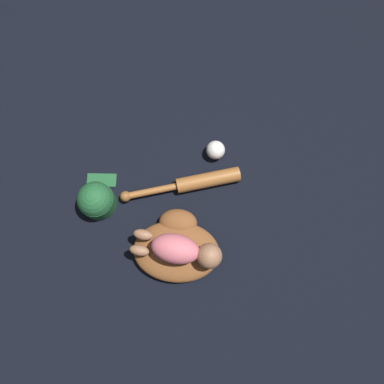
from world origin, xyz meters
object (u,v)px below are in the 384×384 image
object	(u,v)px
baby_figure	(182,250)
baseball	(216,150)
baseball_cap	(96,200)
baseball_glove	(177,246)
baseball_bat	(195,183)

from	to	relation	value
baby_figure	baseball	xyz separation A→B (m)	(0.03, 0.42, -0.08)
baby_figure	baseball_cap	distance (m)	0.39
baseball_glove	baby_figure	distance (m)	0.09
baseball	baseball_bat	bearing A→B (deg)	-107.97
baseball_glove	baby_figure	xyz separation A→B (m)	(0.03, -0.02, 0.08)
baseball_glove	baseball_bat	distance (m)	0.26
baseball_cap	baseball_bat	bearing A→B (deg)	25.39
baby_figure	baseball_cap	bearing A→B (deg)	162.98
baby_figure	baseball	world-z (taller)	baby_figure
baby_figure	baseball_bat	world-z (taller)	baby_figure
baseball_bat	baseball	xyz separation A→B (m)	(0.05, 0.15, 0.01)
baseball_glove	baseball_cap	world-z (taller)	baseball_cap
baseball	baby_figure	bearing A→B (deg)	-93.77
baseball_cap	baseball_glove	bearing A→B (deg)	-15.64
baseball_glove	baseball_cap	xyz separation A→B (m)	(-0.34, 0.09, 0.02)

